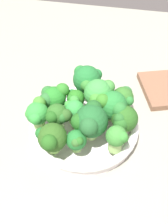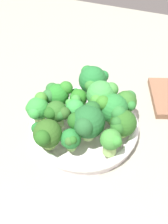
{
  "view_description": "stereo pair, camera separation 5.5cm",
  "coord_description": "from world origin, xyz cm",
  "px_view_note": "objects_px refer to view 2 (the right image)",
  "views": [
    {
      "loc": [
        5.48,
        -35.31,
        46.31
      ],
      "look_at": [
        -2.21,
        1.37,
        6.29
      ],
      "focal_mm": 41.56,
      "sensor_mm": 36.0,
      "label": 1
    },
    {
      "loc": [
        10.75,
        -33.79,
        46.31
      ],
      "look_at": [
        -2.21,
        1.37,
        6.29
      ],
      "focal_mm": 41.56,
      "sensor_mm": 36.0,
      "label": 2
    }
  ],
  "objects_px": {
    "broccoli_floret_8": "(103,95)",
    "broccoli_floret_2": "(57,113)",
    "broccoli_floret_0": "(87,122)",
    "broccoli_floret_9": "(93,80)",
    "broccoli_floret_1": "(75,109)",
    "broccoli_floret_12": "(122,123)",
    "broccoli_floret_3": "(78,98)",
    "bowl": "(84,126)",
    "broccoli_floret_10": "(57,94)",
    "broccoli_floret_6": "(126,102)",
    "broccoli_floret_4": "(71,139)",
    "broccoli_floret_7": "(111,141)",
    "broccoli_floret_11": "(46,134)",
    "broccoli_floret_5": "(113,109)",
    "broccoli_floret_13": "(37,109)"
  },
  "relations": [
    {
      "from": "broccoli_floret_9",
      "to": "broccoli_floret_11",
      "type": "relative_size",
      "value": 1.09
    },
    {
      "from": "broccoli_floret_10",
      "to": "broccoli_floret_5",
      "type": "bearing_deg",
      "value": -2.56
    },
    {
      "from": "broccoli_floret_0",
      "to": "broccoli_floret_13",
      "type": "xyz_separation_m",
      "value": [
        -0.11,
        0.0,
        -0.01
      ]
    },
    {
      "from": "broccoli_floret_6",
      "to": "broccoli_floret_10",
      "type": "xyz_separation_m",
      "value": [
        -0.15,
        -0.04,
        0.0
      ]
    },
    {
      "from": "broccoli_floret_4",
      "to": "broccoli_floret_6",
      "type": "height_order",
      "value": "broccoli_floret_6"
    },
    {
      "from": "bowl",
      "to": "broccoli_floret_9",
      "type": "height_order",
      "value": "broccoli_floret_9"
    },
    {
      "from": "broccoli_floret_12",
      "to": "broccoli_floret_3",
      "type": "bearing_deg",
      "value": 159.01
    },
    {
      "from": "broccoli_floret_7",
      "to": "broccoli_floret_9",
      "type": "xyz_separation_m",
      "value": [
        -0.09,
        0.15,
        0.01
      ]
    },
    {
      "from": "broccoli_floret_0",
      "to": "broccoli_floret_7",
      "type": "xyz_separation_m",
      "value": [
        0.06,
        -0.02,
        -0.01
      ]
    },
    {
      "from": "broccoli_floret_0",
      "to": "broccoli_floret_1",
      "type": "bearing_deg",
      "value": 137.82
    },
    {
      "from": "broccoli_floret_5",
      "to": "broccoli_floret_7",
      "type": "distance_m",
      "value": 0.08
    },
    {
      "from": "broccoli_floret_2",
      "to": "broccoli_floret_0",
      "type": "bearing_deg",
      "value": -4.88
    },
    {
      "from": "bowl",
      "to": "broccoli_floret_0",
      "type": "bearing_deg",
      "value": -60.71
    },
    {
      "from": "broccoli_floret_5",
      "to": "broccoli_floret_11",
      "type": "bearing_deg",
      "value": -133.62
    },
    {
      "from": "broccoli_floret_2",
      "to": "broccoli_floret_5",
      "type": "height_order",
      "value": "broccoli_floret_5"
    },
    {
      "from": "broccoli_floret_1",
      "to": "broccoli_floret_5",
      "type": "bearing_deg",
      "value": 13.63
    },
    {
      "from": "broccoli_floret_4",
      "to": "broccoli_floret_0",
      "type": "bearing_deg",
      "value": 63.46
    },
    {
      "from": "broccoli_floret_6",
      "to": "broccoli_floret_8",
      "type": "relative_size",
      "value": 0.72
    },
    {
      "from": "broccoli_floret_7",
      "to": "broccoli_floret_8",
      "type": "height_order",
      "value": "broccoli_floret_8"
    },
    {
      "from": "broccoli_floret_13",
      "to": "broccoli_floret_9",
      "type": "bearing_deg",
      "value": 57.91
    },
    {
      "from": "bowl",
      "to": "broccoli_floret_1",
      "type": "height_order",
      "value": "broccoli_floret_1"
    },
    {
      "from": "broccoli_floret_1",
      "to": "broccoli_floret_8",
      "type": "distance_m",
      "value": 0.07
    },
    {
      "from": "bowl",
      "to": "broccoli_floret_5",
      "type": "xyz_separation_m",
      "value": [
        0.06,
        0.02,
        0.06
      ]
    },
    {
      "from": "broccoli_floret_10",
      "to": "broccoli_floret_12",
      "type": "bearing_deg",
      "value": -11.47
    },
    {
      "from": "broccoli_floret_5",
      "to": "broccoli_floret_8",
      "type": "relative_size",
      "value": 0.92
    },
    {
      "from": "broccoli_floret_7",
      "to": "broccoli_floret_11",
      "type": "relative_size",
      "value": 0.89
    },
    {
      "from": "broccoli_floret_0",
      "to": "broccoli_floret_8",
      "type": "bearing_deg",
      "value": 86.01
    },
    {
      "from": "bowl",
      "to": "broccoli_floret_11",
      "type": "height_order",
      "value": "broccoli_floret_11"
    },
    {
      "from": "broccoli_floret_11",
      "to": "broccoli_floret_12",
      "type": "height_order",
      "value": "broccoli_floret_11"
    },
    {
      "from": "bowl",
      "to": "broccoli_floret_10",
      "type": "distance_m",
      "value": 0.09
    },
    {
      "from": "broccoli_floret_12",
      "to": "broccoli_floret_11",
      "type": "bearing_deg",
      "value": -148.01
    },
    {
      "from": "broccoli_floret_2",
      "to": "broccoli_floret_3",
      "type": "relative_size",
      "value": 1.25
    },
    {
      "from": "broccoli_floret_13",
      "to": "broccoli_floret_6",
      "type": "bearing_deg",
      "value": 28.74
    },
    {
      "from": "broccoli_floret_7",
      "to": "broccoli_floret_12",
      "type": "distance_m",
      "value": 0.05
    },
    {
      "from": "broccoli_floret_3",
      "to": "broccoli_floret_5",
      "type": "distance_m",
      "value": 0.09
    },
    {
      "from": "broccoli_floret_8",
      "to": "broccoli_floret_9",
      "type": "distance_m",
      "value": 0.06
    },
    {
      "from": "broccoli_floret_0",
      "to": "broccoli_floret_9",
      "type": "xyz_separation_m",
      "value": [
        -0.03,
        0.13,
        -0.01
      ]
    },
    {
      "from": "broccoli_floret_10",
      "to": "broccoli_floret_12",
      "type": "relative_size",
      "value": 1.03
    },
    {
      "from": "broccoli_floret_11",
      "to": "broccoli_floret_5",
      "type": "bearing_deg",
      "value": 46.38
    },
    {
      "from": "broccoli_floret_7",
      "to": "broccoli_floret_10",
      "type": "relative_size",
      "value": 0.95
    },
    {
      "from": "broccoli_floret_0",
      "to": "broccoli_floret_9",
      "type": "distance_m",
      "value": 0.13
    },
    {
      "from": "broccoli_floret_6",
      "to": "broccoli_floret_9",
      "type": "distance_m",
      "value": 0.1
    },
    {
      "from": "broccoli_floret_8",
      "to": "broccoli_floret_2",
      "type": "bearing_deg",
      "value": -134.53
    },
    {
      "from": "broccoli_floret_5",
      "to": "broccoli_floret_7",
      "type": "xyz_separation_m",
      "value": [
        0.02,
        -0.08,
        -0.01
      ]
    },
    {
      "from": "broccoli_floret_7",
      "to": "broccoli_floret_12",
      "type": "xyz_separation_m",
      "value": [
        0.01,
        0.05,
        -0.0
      ]
    },
    {
      "from": "bowl",
      "to": "broccoli_floret_6",
      "type": "relative_size",
      "value": 4.26
    },
    {
      "from": "broccoli_floret_4",
      "to": "broccoli_floret_11",
      "type": "xyz_separation_m",
      "value": [
        -0.05,
        -0.01,
        0.01
      ]
    },
    {
      "from": "bowl",
      "to": "broccoli_floret_0",
      "type": "distance_m",
      "value": 0.08
    },
    {
      "from": "broccoli_floret_2",
      "to": "broccoli_floret_6",
      "type": "distance_m",
      "value": 0.15
    },
    {
      "from": "broccoli_floret_4",
      "to": "broccoli_floret_8",
      "type": "xyz_separation_m",
      "value": [
        0.02,
        0.12,
        0.02
      ]
    }
  ]
}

